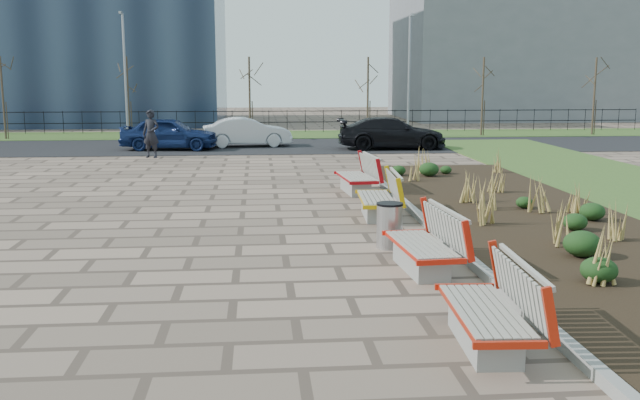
{
  "coord_description": "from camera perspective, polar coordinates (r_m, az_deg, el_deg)",
  "views": [
    {
      "loc": [
        0.38,
        -9.8,
        3.17
      ],
      "look_at": [
        1.5,
        3.0,
        0.9
      ],
      "focal_mm": 40.0,
      "sensor_mm": 36.0,
      "label": 1
    }
  ],
  "objects": [
    {
      "name": "tree_d",
      "position": [
        36.75,
        3.84,
        8.24
      ],
      "size": [
        1.4,
        1.4,
        4.0
      ],
      "primitive_type": null,
      "color": "#4C3D2D",
      "rests_on": "grass_verge_far"
    },
    {
      "name": "lamp_east",
      "position": [
        36.61,
        7.12,
        9.74
      ],
      "size": [
        0.24,
        0.6,
        6.0
      ],
      "primitive_type": null,
      "color": "gray",
      "rests_on": "grass_verge_far"
    },
    {
      "name": "ground",
      "position": [
        10.31,
        -6.94,
        -7.97
      ],
      "size": [
        120.0,
        120.0,
        0.0
      ],
      "primitive_type": "plane",
      "color": "#866D5C",
      "rests_on": "ground"
    },
    {
      "name": "litter_bin",
      "position": [
        13.19,
        5.57,
        -2.09
      ],
      "size": [
        0.47,
        0.47,
        0.83
      ],
      "primitive_type": "cylinder",
      "color": "#B2B2B7",
      "rests_on": "ground"
    },
    {
      "name": "lamp_west",
      "position": [
        36.37,
        -15.31,
        9.47
      ],
      "size": [
        0.24,
        0.6,
        6.0
      ],
      "primitive_type": null,
      "color": "gray",
      "rests_on": "grass_verge_far"
    },
    {
      "name": "tree_a",
      "position": [
        38.37,
        -24.03,
        7.48
      ],
      "size": [
        1.4,
        1.4,
        4.0
      ],
      "primitive_type": null,
      "color": "#4C3D2D",
      "rests_on": "grass_verge_far"
    },
    {
      "name": "bench_d",
      "position": [
        19.3,
        2.86,
        2.05
      ],
      "size": [
        1.08,
        2.17,
        1.0
      ],
      "primitive_type": null,
      "rotation": [
        0.0,
        0.0,
        0.09
      ],
      "color": "#A50B10",
      "rests_on": "ground"
    },
    {
      "name": "bench_b",
      "position": [
        11.7,
        8.09,
        -3.27
      ],
      "size": [
        1.05,
        2.16,
        1.0
      ],
      "primitive_type": null,
      "rotation": [
        0.0,
        0.0,
        0.07
      ],
      "color": "red",
      "rests_on": "ground"
    },
    {
      "name": "tree_f",
      "position": [
        40.37,
        21.09,
        7.76
      ],
      "size": [
        1.4,
        1.4,
        4.0
      ],
      "primitive_type": null,
      "color": "#4C3D2D",
      "rests_on": "grass_verge_far"
    },
    {
      "name": "bench_c",
      "position": [
        15.98,
        4.51,
        0.37
      ],
      "size": [
        1.02,
        2.15,
        1.0
      ],
      "primitive_type": null,
      "rotation": [
        0.0,
        0.0,
        -0.06
      ],
      "color": "#D09F0A",
      "rests_on": "ground"
    },
    {
      "name": "tree_b",
      "position": [
        36.88,
        -15.1,
        7.93
      ],
      "size": [
        1.4,
        1.4,
        4.0
      ],
      "primitive_type": null,
      "color": "#4C3D2D",
      "rests_on": "grass_verge_far"
    },
    {
      "name": "car_black",
      "position": [
        30.75,
        5.75,
        5.34
      ],
      "size": [
        4.66,
        2.0,
        1.34
      ],
      "primitive_type": "imported",
      "rotation": [
        0.0,
        0.0,
        1.54
      ],
      "color": "black",
      "rests_on": "road"
    },
    {
      "name": "road",
      "position": [
        31.96,
        -5.67,
        4.3
      ],
      "size": [
        80.0,
        7.0,
        0.02
      ],
      "primitive_type": "cube",
      "color": "black",
      "rests_on": "ground"
    },
    {
      "name": "building_grey",
      "position": [
        55.42,
        16.07,
        11.53
      ],
      "size": [
        18.0,
        12.0,
        10.0
      ],
      "primitive_type": "cube",
      "color": "slate",
      "rests_on": "ground"
    },
    {
      "name": "bench_a",
      "position": [
        8.64,
        13.04,
        -8.25
      ],
      "size": [
        1.02,
        2.15,
        1.0
      ],
      "primitive_type": null,
      "rotation": [
        0.0,
        0.0,
        -0.06
      ],
      "color": "red",
      "rests_on": "ground"
    },
    {
      "name": "railing_fence",
      "position": [
        39.39,
        -5.57,
        6.29
      ],
      "size": [
        44.0,
        0.1,
        1.2
      ],
      "primitive_type": null,
      "color": "black",
      "rests_on": "grass_verge_far"
    },
    {
      "name": "tree_c",
      "position": [
        36.32,
        -5.65,
        8.19
      ],
      "size": [
        1.4,
        1.4,
        4.0
      ],
      "primitive_type": null,
      "color": "#4C3D2D",
      "rests_on": "grass_verge_far"
    },
    {
      "name": "car_blue",
      "position": [
        30.91,
        -11.97,
        5.24
      ],
      "size": [
        4.22,
        2.1,
        1.38
      ],
      "primitive_type": "imported",
      "rotation": [
        0.0,
        0.0,
        1.45
      ],
      "color": "#12214F",
      "rests_on": "road"
    },
    {
      "name": "planting_bed",
      "position": [
        16.23,
        16.32,
        -1.48
      ],
      "size": [
        4.5,
        18.0,
        0.1
      ],
      "primitive_type": "cube",
      "color": "black",
      "rests_on": "ground"
    },
    {
      "name": "pedestrian",
      "position": [
        28.21,
        -13.36,
        5.17
      ],
      "size": [
        0.78,
        0.64,
        1.84
      ],
      "primitive_type": "imported",
      "rotation": [
        0.0,
        0.0,
        -0.34
      ],
      "color": "black",
      "rests_on": "ground"
    },
    {
      "name": "grass_verge_far",
      "position": [
        37.94,
        -5.57,
        5.21
      ],
      "size": [
        80.0,
        5.0,
        0.04
      ],
      "primitive_type": "cube",
      "color": "#33511E",
      "rests_on": "ground"
    },
    {
      "name": "car_silver",
      "position": [
        31.76,
        -5.85,
        5.43
      ],
      "size": [
        3.99,
        1.8,
        1.27
      ],
      "primitive_type": "imported",
      "rotation": [
        0.0,
        0.0,
        1.69
      ],
      "color": "#B7BBBF",
      "rests_on": "road"
    },
    {
      "name": "planting_curb",
      "position": [
        15.53,
        8.28,
        -1.58
      ],
      "size": [
        0.16,
        18.0,
        0.15
      ],
      "primitive_type": "cube",
      "color": "gray",
      "rests_on": "ground"
    },
    {
      "name": "tree_e",
      "position": [
        38.13,
        12.88,
        8.08
      ],
      "size": [
        1.4,
        1.4,
        4.0
      ],
      "primitive_type": null,
      "color": "#4C3D2D",
      "rests_on": "grass_verge_far"
    }
  ]
}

